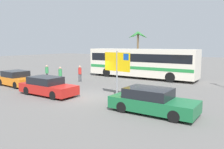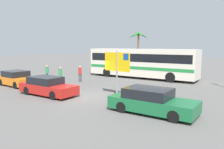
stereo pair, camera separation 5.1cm
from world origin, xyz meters
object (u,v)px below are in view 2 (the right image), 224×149
(ferry_sign, at_px, (117,64))
(pedestrian_by_bus, at_px, (60,74))
(car_orange, at_px, (17,79))
(bus_front_coach, at_px, (141,62))
(car_red, at_px, (47,86))
(car_green, at_px, (152,101))
(pedestrian_crossing_lot, at_px, (80,72))
(pedestrian_near_sign, at_px, (47,72))

(ferry_sign, relative_size, pedestrian_by_bus, 1.96)
(ferry_sign, bearing_deg, car_orange, -164.89)
(bus_front_coach, height_order, car_orange, bus_front_coach)
(car_orange, xyz_separation_m, car_red, (5.25, -1.10, 0.00))
(pedestrian_by_bus, bearing_deg, bus_front_coach, -81.67)
(car_green, relative_size, car_orange, 1.13)
(ferry_sign, xyz_separation_m, pedestrian_by_bus, (-6.94, 1.32, -1.37))
(car_green, xyz_separation_m, car_orange, (-13.32, 1.05, -0.00))
(ferry_sign, distance_m, pedestrian_crossing_lot, 7.39)
(pedestrian_near_sign, bearing_deg, car_green, 99.55)
(ferry_sign, height_order, pedestrian_near_sign, ferry_sign)
(car_green, bearing_deg, car_red, -178.58)
(pedestrian_by_bus, bearing_deg, pedestrian_near_sign, 20.98)
(car_orange, height_order, pedestrian_near_sign, pedestrian_near_sign)
(car_red, distance_m, pedestrian_near_sign, 6.83)
(pedestrian_crossing_lot, distance_m, pedestrian_near_sign, 3.50)
(ferry_sign, bearing_deg, pedestrian_by_bus, 177.17)
(car_red, xyz_separation_m, pedestrian_near_sign, (-5.16, 4.47, 0.29))
(car_red, bearing_deg, pedestrian_by_bus, 124.32)
(bus_front_coach, height_order, car_red, bus_front_coach)
(pedestrian_crossing_lot, relative_size, pedestrian_by_bus, 0.98)
(ferry_sign, xyz_separation_m, car_orange, (-9.77, -1.23, -1.69))
(car_green, distance_m, pedestrian_by_bus, 11.09)
(car_red, relative_size, pedestrian_crossing_lot, 2.83)
(pedestrian_near_sign, bearing_deg, pedestrian_by_bus, 101.33)
(bus_front_coach, relative_size, pedestrian_near_sign, 7.53)
(pedestrian_by_bus, bearing_deg, car_green, -161.26)
(ferry_sign, bearing_deg, car_red, -144.77)
(car_orange, distance_m, pedestrian_by_bus, 3.82)
(ferry_sign, relative_size, car_orange, 0.79)
(car_orange, bearing_deg, car_green, 0.35)
(bus_front_coach, distance_m, pedestrian_crossing_lot, 6.96)
(bus_front_coach, relative_size, car_green, 2.59)
(car_red, distance_m, pedestrian_crossing_lot, 6.05)
(bus_front_coach, bearing_deg, car_green, -61.92)
(bus_front_coach, height_order, ferry_sign, ferry_sign)
(car_green, distance_m, pedestrian_crossing_lot, 11.47)
(bus_front_coach, height_order, pedestrian_by_bus, bus_front_coach)
(bus_front_coach, distance_m, ferry_sign, 9.50)
(ferry_sign, height_order, car_red, ferry_sign)
(car_orange, bearing_deg, ferry_sign, 12.02)
(ferry_sign, height_order, pedestrian_by_bus, ferry_sign)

